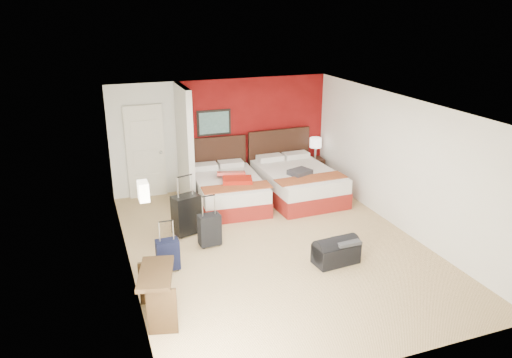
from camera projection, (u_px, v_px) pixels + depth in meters
name	position (u px, v px, depth m)	size (l,w,h in m)	color
ground	(275.00, 246.00, 8.74)	(6.50, 6.50, 0.00)	#D4B782
room_walls	(177.00, 164.00, 9.12)	(5.02, 6.52, 2.50)	white
red_accent_panel	(253.00, 132.00, 11.41)	(3.50, 0.04, 2.50)	maroon
partition_wall	(185.00, 146.00, 10.30)	(0.12, 1.20, 2.50)	silver
entry_door	(146.00, 152.00, 10.66)	(0.82, 0.06, 2.05)	silver
bed_left	(228.00, 192.00, 10.44)	(1.36, 1.95, 0.58)	white
bed_right	(298.00, 183.00, 10.84)	(1.48, 2.12, 0.64)	white
red_suitcase_open	(234.00, 177.00, 10.27)	(0.60, 0.82, 0.10)	#AF1C0F
jacket_bundle	(300.00, 172.00, 10.41)	(0.44, 0.36, 0.11)	#36353A
nightstand	(315.00, 169.00, 11.92)	(0.39, 0.39, 0.54)	black
table_lamp	(315.00, 148.00, 11.74)	(0.28, 0.28, 0.51)	white
suitcase_black	(187.00, 216.00, 9.07)	(0.49, 0.30, 0.73)	black
suitcase_charcoal	(210.00, 231.00, 8.65)	(0.38, 0.24, 0.56)	black
suitcase_navy	(168.00, 256.00, 7.86)	(0.36, 0.22, 0.50)	black
duffel_bag	(336.00, 253.00, 8.11)	(0.74, 0.39, 0.37)	black
jacket_draped	(346.00, 241.00, 8.04)	(0.40, 0.34, 0.05)	#38393D
desk	(157.00, 295.00, 6.62)	(0.43, 0.86, 0.72)	#312010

